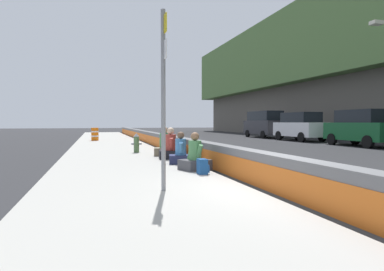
{
  "coord_description": "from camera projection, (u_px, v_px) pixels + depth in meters",
  "views": [
    {
      "loc": [
        -5.96,
        3.57,
        1.52
      ],
      "look_at": [
        7.8,
        -0.48,
        0.93
      ],
      "focal_mm": 30.88,
      "sensor_mm": 36.0,
      "label": 1
    }
  ],
  "objects": [
    {
      "name": "route_sign_post",
      "position": [
        163.0,
        87.0,
        6.57
      ],
      "size": [
        0.44,
        0.09,
        3.6
      ],
      "color": "gray",
      "rests_on": "sidewalk_strip"
    },
    {
      "name": "parked_car_midline",
      "position": [
        264.0,
        124.0,
        32.02
      ],
      "size": [
        5.12,
        2.14,
        2.56
      ],
      "color": "#28282D",
      "rests_on": "ground_plane"
    },
    {
      "name": "seated_person_far",
      "position": [
        165.0,
        146.0,
        13.54
      ],
      "size": [
        0.87,
        0.97,
        1.18
      ],
      "color": "#706651",
      "rests_on": "sidewalk_strip"
    },
    {
      "name": "parked_car_fourth",
      "position": [
        300.0,
        126.0,
        26.31
      ],
      "size": [
        4.84,
        2.15,
        2.28
      ],
      "color": "silver",
      "rests_on": "ground_plane"
    },
    {
      "name": "fire_hydrant",
      "position": [
        136.0,
        143.0,
        14.87
      ],
      "size": [
        0.26,
        0.46,
        0.88
      ],
      "color": "#47663D",
      "rests_on": "sidewalk_strip"
    },
    {
      "name": "construction_barrel",
      "position": [
        95.0,
        134.0,
        24.5
      ],
      "size": [
        0.54,
        0.54,
        0.95
      ],
      "color": "orange",
      "rests_on": "sidewalk_strip"
    },
    {
      "name": "seated_person_middle",
      "position": [
        181.0,
        154.0,
        10.93
      ],
      "size": [
        0.79,
        0.87,
        1.05
      ],
      "color": "#23284C",
      "rests_on": "sidewalk_strip"
    },
    {
      "name": "seated_person_rear",
      "position": [
        171.0,
        149.0,
        12.36
      ],
      "size": [
        0.81,
        0.92,
        1.17
      ],
      "color": "black",
      "rests_on": "sidewalk_strip"
    },
    {
      "name": "jersey_barrier",
      "position": [
        277.0,
        175.0,
        6.76
      ],
      "size": [
        76.0,
        0.45,
        0.85
      ],
      "color": "slate",
      "rests_on": "ground_plane"
    },
    {
      "name": "ground_plane",
      "position": [
        277.0,
        196.0,
        6.78
      ],
      "size": [
        160.0,
        160.0,
        0.0
      ],
      "primitive_type": "plane",
      "color": "#2B2B2D",
      "rests_on": "ground"
    },
    {
      "name": "sidewalk_strip",
      "position": [
        148.0,
        201.0,
        6.03
      ],
      "size": [
        80.0,
        4.4,
        0.14
      ],
      "primitive_type": "cube",
      "color": "#A8A59E",
      "rests_on": "ground_plane"
    },
    {
      "name": "backpack",
      "position": [
        203.0,
        167.0,
        8.73
      ],
      "size": [
        0.32,
        0.28,
        0.4
      ],
      "color": "navy",
      "rests_on": "sidewalk_strip"
    },
    {
      "name": "parked_car_third",
      "position": [
        362.0,
        127.0,
        20.49
      ],
      "size": [
        4.85,
        2.16,
        2.28
      ],
      "color": "#145128",
      "rests_on": "ground_plane"
    },
    {
      "name": "seated_person_foreground",
      "position": [
        195.0,
        158.0,
        9.51
      ],
      "size": [
        0.88,
        0.95,
        1.08
      ],
      "color": "#424247",
      "rests_on": "sidewalk_strip"
    }
  ]
}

